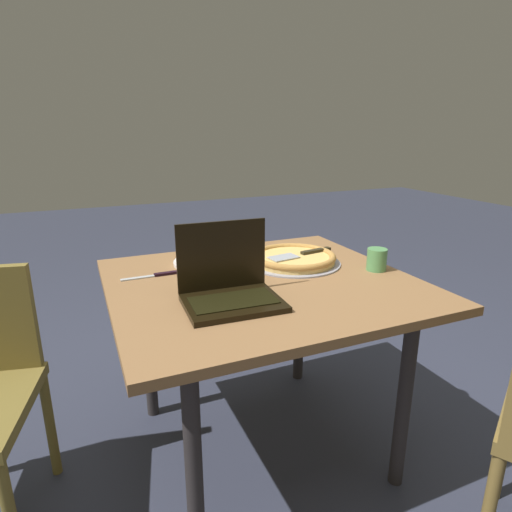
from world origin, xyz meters
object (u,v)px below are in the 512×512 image
dining_table (262,300)px  laptop (229,286)px  pizza_tray (294,258)px  drink_cup (377,259)px  pizza_plate (203,260)px  table_knife (155,275)px

dining_table → laptop: size_ratio=3.48×
dining_table → pizza_tray: size_ratio=2.83×
dining_table → drink_cup: bearing=171.0°
laptop → pizza_tray: bearing=-144.2°
pizza_tray → drink_cup: drink_cup is taller
dining_table → pizza_tray: (-0.20, -0.13, 0.10)m
dining_table → laptop: (0.18, 0.14, 0.13)m
laptop → pizza_plate: size_ratio=1.27×
dining_table → pizza_plate: 0.32m
laptop → table_knife: bearing=-62.7°
dining_table → laptop: laptop is taller
dining_table → pizza_tray: 0.26m
pizza_plate → pizza_tray: (-0.34, 0.14, 0.01)m
pizza_plate → table_knife: size_ratio=1.17×
pizza_tray → dining_table: bearing=33.0°
laptop → pizza_tray: size_ratio=0.82×
laptop → drink_cup: 0.63m
dining_table → drink_cup: drink_cup is taller
laptop → pizza_tray: laptop is taller
dining_table → laptop: bearing=38.8°
table_knife → drink_cup: bearing=161.7°
pizza_plate → drink_cup: drink_cup is taller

